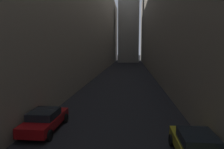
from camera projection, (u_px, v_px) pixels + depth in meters
ground_plane at (125, 75)px, 42.24m from camera, size 264.00×264.00×0.00m
building_block_left at (64, 18)px, 43.96m from camera, size 15.27×108.00×23.61m
building_block_right at (189, 12)px, 41.44m from camera, size 14.31×108.00×25.45m
parked_car_left_third at (45, 120)px, 13.55m from camera, size 2.01×4.45×1.41m
parked_car_right_third at (197, 147)px, 9.79m from camera, size 1.96×4.53×1.45m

